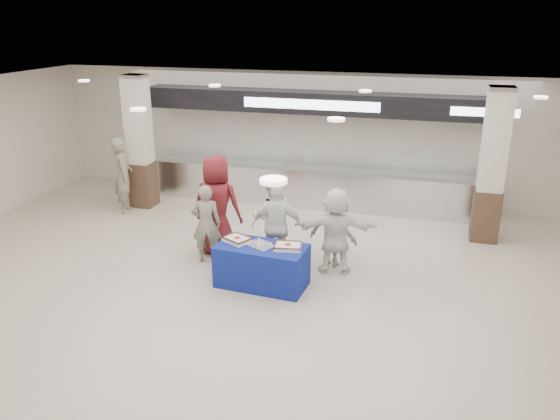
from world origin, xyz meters
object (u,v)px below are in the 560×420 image
(soldier_b, at_px, (333,229))
(civilian_white, at_px, (336,231))
(soldier_a, at_px, (206,224))
(display_table, at_px, (262,266))
(cupcake_tray, at_px, (261,244))
(sheet_cake_right, at_px, (288,246))
(chef_short, at_px, (278,227))
(civilian_maroon, at_px, (217,205))
(sheet_cake_left, at_px, (237,239))
(chef_tall, at_px, (272,217))
(soldier_bg, at_px, (123,175))

(soldier_b, height_order, civilian_white, civilian_white)
(civilian_white, bearing_deg, soldier_a, -6.88)
(soldier_a, relative_size, soldier_b, 1.06)
(display_table, xyz_separation_m, cupcake_tray, (-0.01, 0.00, 0.41))
(sheet_cake_right, distance_m, chef_short, 0.83)
(display_table, relative_size, civilian_maroon, 0.77)
(display_table, distance_m, sheet_cake_right, 0.63)
(chef_short, bearing_deg, civilian_maroon, -22.26)
(cupcake_tray, xyz_separation_m, soldier_b, (1.04, 1.17, -0.06))
(display_table, xyz_separation_m, sheet_cake_left, (-0.47, 0.07, 0.42))
(chef_tall, bearing_deg, sheet_cake_right, 98.52)
(sheet_cake_left, height_order, sheet_cake_right, sheet_cake_right)
(display_table, distance_m, soldier_a, 1.53)
(sheet_cake_left, distance_m, sheet_cake_right, 0.94)
(cupcake_tray, relative_size, soldier_bg, 0.29)
(sheet_cake_right, height_order, civilian_maroon, civilian_maroon)
(display_table, height_order, sheet_cake_left, sheet_cake_left)
(cupcake_tray, xyz_separation_m, civilian_maroon, (-1.25, 1.10, 0.22))
(sheet_cake_right, height_order, cupcake_tray, sheet_cake_right)
(civilian_maroon, height_order, chef_short, civilian_maroon)
(sheet_cake_left, xyz_separation_m, sheet_cake_right, (0.94, -0.06, 0.00))
(sheet_cake_right, distance_m, civilian_maroon, 2.06)
(cupcake_tray, distance_m, soldier_b, 1.56)
(sheet_cake_right, xyz_separation_m, soldier_b, (0.56, 1.15, -0.07))
(display_table, relative_size, chef_tall, 0.95)
(cupcake_tray, bearing_deg, soldier_a, 152.80)
(cupcake_tray, bearing_deg, sheet_cake_left, 171.37)
(civilian_maroon, height_order, chef_tall, civilian_maroon)
(civilian_maroon, bearing_deg, civilian_white, 174.83)
(sheet_cake_left, height_order, chef_short, chef_short)
(sheet_cake_right, distance_m, civilian_white, 1.10)
(chef_short, height_order, soldier_bg, soldier_bg)
(chef_tall, bearing_deg, display_table, 78.53)
(soldier_b, bearing_deg, soldier_bg, -5.15)
(soldier_bg, bearing_deg, sheet_cake_left, -156.73)
(display_table, height_order, soldier_bg, soldier_bg)
(chef_short, distance_m, civilian_white, 1.07)
(cupcake_tray, bearing_deg, chef_short, 83.73)
(display_table, distance_m, civilian_white, 1.50)
(display_table, height_order, chef_tall, chef_tall)
(sheet_cake_left, distance_m, chef_short, 0.87)
(soldier_a, xyz_separation_m, civilian_white, (2.45, 0.21, 0.04))
(civilian_maroon, bearing_deg, chef_short, 165.10)
(soldier_a, relative_size, chef_tall, 0.94)
(soldier_a, xyz_separation_m, soldier_b, (2.34, 0.50, -0.04))
(chef_short, xyz_separation_m, soldier_b, (0.96, 0.42, -0.10))
(display_table, relative_size, sheet_cake_right, 3.07)
(chef_short, bearing_deg, sheet_cake_left, 43.80)
(cupcake_tray, bearing_deg, sheet_cake_right, 1.46)
(soldier_bg, bearing_deg, display_table, -154.39)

